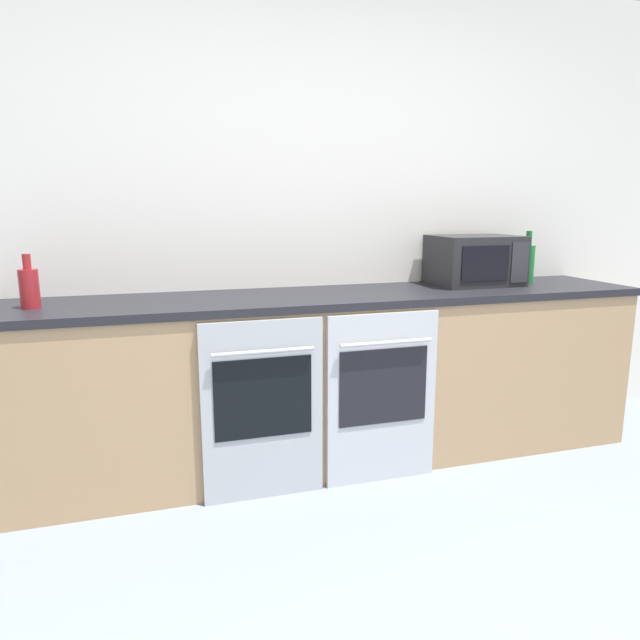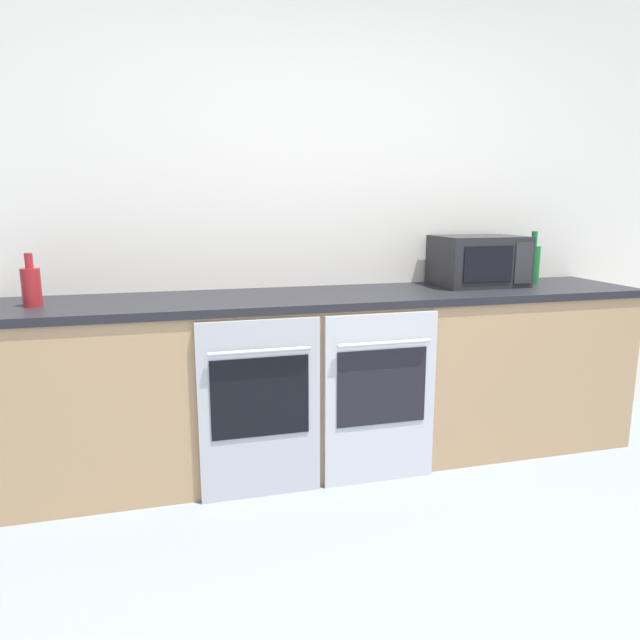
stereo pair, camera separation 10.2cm
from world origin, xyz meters
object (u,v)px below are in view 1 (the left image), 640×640
oven_left (263,410)px  bottle_red (29,287)px  oven_right (382,397)px  microwave (475,260)px  bottle_green (527,262)px

oven_left → bottle_red: 1.17m
oven_right → microwave: microwave is taller
oven_left → microwave: (1.33, 0.41, 0.62)m
oven_left → oven_right: size_ratio=1.00×
bottle_red → bottle_green: size_ratio=0.80×
oven_right → bottle_green: bottle_green is taller
oven_right → bottle_red: bottle_red is taller
oven_left → microwave: 1.52m
oven_left → bottle_green: (1.68, 0.41, 0.59)m
oven_right → bottle_green: 1.31m
bottle_red → oven_left: bearing=-17.1°
microwave → bottle_red: microwave is taller
microwave → bottle_green: (0.35, -0.01, -0.02)m
microwave → bottle_green: bearing=-1.1°
microwave → bottle_red: 2.31m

